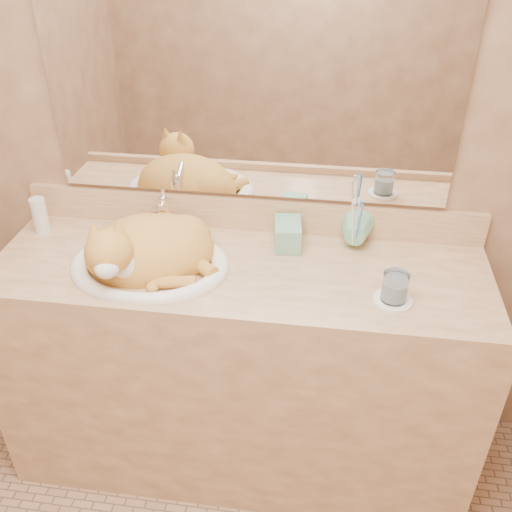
# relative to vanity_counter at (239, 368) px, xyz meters

# --- Properties ---
(wall_back) EXTENTS (2.40, 0.02, 2.50)m
(wall_back) POSITION_rel_vanity_counter_xyz_m (0.00, 0.28, 0.82)
(wall_back) COLOR brown
(wall_back) RESTS_ON ground
(vanity_counter) EXTENTS (1.60, 0.55, 0.85)m
(vanity_counter) POSITION_rel_vanity_counter_xyz_m (0.00, 0.00, 0.00)
(vanity_counter) COLOR #9E6E47
(vanity_counter) RESTS_ON floor
(mirror) EXTENTS (1.30, 0.02, 0.80)m
(mirror) POSITION_rel_vanity_counter_xyz_m (0.00, 0.26, 0.97)
(mirror) COLOR white
(mirror) RESTS_ON wall_back
(sink_basin) EXTENTS (0.58, 0.52, 0.16)m
(sink_basin) POSITION_rel_vanity_counter_xyz_m (-0.28, -0.02, 0.50)
(sink_basin) COLOR white
(sink_basin) RESTS_ON vanity_counter
(faucet) EXTENTS (0.05, 0.12, 0.17)m
(faucet) POSITION_rel_vanity_counter_xyz_m (-0.28, 0.17, 0.51)
(faucet) COLOR white
(faucet) RESTS_ON vanity_counter
(cat) EXTENTS (0.50, 0.46, 0.23)m
(cat) POSITION_rel_vanity_counter_xyz_m (-0.29, -0.01, 0.49)
(cat) COLOR #C27E2C
(cat) RESTS_ON sink_basin
(soap_dispenser) EXTENTS (0.10, 0.10, 0.20)m
(soap_dispenser) POSITION_rel_vanity_counter_xyz_m (0.15, 0.11, 0.52)
(soap_dispenser) COLOR #72B690
(soap_dispenser) RESTS_ON vanity_counter
(toothbrush_cup) EXTENTS (0.13, 0.13, 0.11)m
(toothbrush_cup) POSITION_rel_vanity_counter_xyz_m (0.36, 0.16, 0.48)
(toothbrush_cup) COLOR #72B690
(toothbrush_cup) RESTS_ON vanity_counter
(toothbrushes) EXTENTS (0.03, 0.03, 0.20)m
(toothbrushes) POSITION_rel_vanity_counter_xyz_m (0.36, 0.16, 0.54)
(toothbrushes) COLOR silver
(toothbrushes) RESTS_ON toothbrush_cup
(saucer) EXTENTS (0.12, 0.12, 0.01)m
(saucer) POSITION_rel_vanity_counter_xyz_m (0.48, -0.09, 0.43)
(saucer) COLOR white
(saucer) RESTS_ON vanity_counter
(water_glass) EXTENTS (0.07, 0.07, 0.09)m
(water_glass) POSITION_rel_vanity_counter_xyz_m (0.48, -0.09, 0.48)
(water_glass) COLOR silver
(water_glass) RESTS_ON saucer
(lotion_bottle) EXTENTS (0.05, 0.05, 0.13)m
(lotion_bottle) POSITION_rel_vanity_counter_xyz_m (-0.72, 0.15, 0.49)
(lotion_bottle) COLOR silver
(lotion_bottle) RESTS_ON vanity_counter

